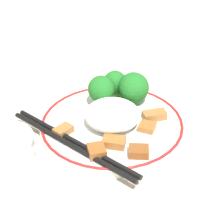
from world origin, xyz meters
TOP-DOWN VIEW (x-y plane):
  - ground_plane at (0.00, 0.00)m, footprint 3.00×3.00m
  - plate at (0.00, 0.00)m, footprint 0.24×0.24m
  - rice_mound at (-0.00, -0.01)m, footprint 0.09×0.09m
  - broccoli_back_left at (0.04, 0.06)m, footprint 0.05×0.05m
  - broccoli_back_center at (0.01, 0.08)m, footprint 0.04×0.04m
  - broccoli_back_right at (-0.02, 0.05)m, footprint 0.05×0.05m
  - meat_near_front at (0.05, -0.02)m, footprint 0.03×0.03m
  - meat_near_left at (0.00, -0.06)m, footprint 0.04×0.03m
  - meat_near_right at (-0.08, -0.03)m, footprint 0.03×0.03m
  - meat_near_back at (0.03, -0.08)m, footprint 0.03×0.03m
  - meat_on_rice_edge at (-0.03, -0.08)m, footprint 0.03×0.03m
  - meat_mid_left at (0.07, 0.01)m, footprint 0.04×0.03m
  - chopsticks at (-0.06, -0.06)m, footprint 0.20×0.18m
  - drinking_glass at (-0.14, -0.13)m, footprint 0.08×0.08m

SIDE VIEW (x-z plane):
  - ground_plane at x=0.00m, z-range 0.00..0.00m
  - plate at x=0.00m, z-range 0.00..0.02m
  - chopsticks at x=-0.06m, z-range 0.02..0.02m
  - meat_near_front at x=0.05m, z-range 0.02..0.02m
  - meat_near_right at x=-0.08m, z-range 0.02..0.03m
  - meat_near_back at x=0.03m, z-range 0.02..0.03m
  - meat_near_left at x=0.00m, z-range 0.02..0.03m
  - meat_mid_left at x=0.07m, z-range 0.02..0.03m
  - meat_on_rice_edge at x=-0.03m, z-range 0.02..0.03m
  - rice_mound at x=0.00m, z-range 0.02..0.05m
  - drinking_glass at x=-0.14m, z-range 0.00..0.09m
  - broccoli_back_center at x=0.01m, z-range 0.02..0.07m
  - broccoli_back_left at x=0.04m, z-range 0.02..0.07m
  - broccoli_back_right at x=-0.02m, z-range 0.02..0.08m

